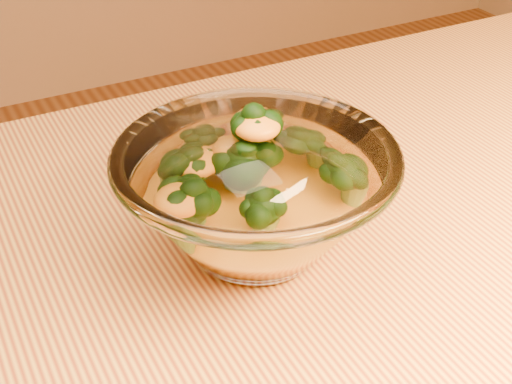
# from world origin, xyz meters

# --- Properties ---
(glass_bowl) EXTENTS (0.19, 0.19, 0.08)m
(glass_bowl) POSITION_xyz_m (-0.07, 0.13, 0.79)
(glass_bowl) COLOR white
(glass_bowl) RESTS_ON table
(cheese_sauce) EXTENTS (0.11, 0.11, 0.03)m
(cheese_sauce) POSITION_xyz_m (-0.07, 0.13, 0.78)
(cheese_sauce) COLOR orange
(cheese_sauce) RESTS_ON glass_bowl
(broccoli_heap) EXTENTS (0.13, 0.11, 0.07)m
(broccoli_heap) POSITION_xyz_m (-0.07, 0.14, 0.81)
(broccoli_heap) COLOR black
(broccoli_heap) RESTS_ON cheese_sauce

